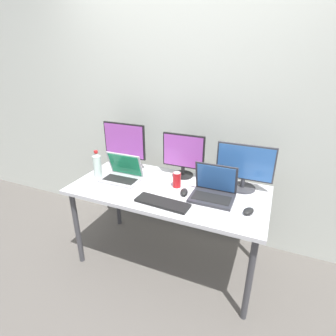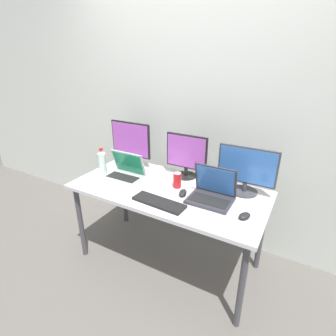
{
  "view_description": "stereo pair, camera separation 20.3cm",
  "coord_description": "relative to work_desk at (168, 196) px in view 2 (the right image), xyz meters",
  "views": [
    {
      "loc": [
        0.73,
        -1.71,
        1.73
      ],
      "look_at": [
        0.0,
        0.0,
        0.92
      ],
      "focal_mm": 28.0,
      "sensor_mm": 36.0,
      "label": 1
    },
    {
      "loc": [
        0.91,
        -1.62,
        1.73
      ],
      "look_at": [
        0.0,
        0.0,
        0.92
      ],
      "focal_mm": 28.0,
      "sensor_mm": 36.0,
      "label": 2
    }
  ],
  "objects": [
    {
      "name": "ground_plane",
      "position": [
        0.0,
        0.0,
        -0.67
      ],
      "size": [
        16.0,
        16.0,
        0.0
      ],
      "primitive_type": "plane",
      "color": "#5B5651"
    },
    {
      "name": "laptop_silver",
      "position": [
        -0.42,
        -0.0,
        0.12
      ],
      "size": [
        0.32,
        0.22,
        0.23
      ],
      "color": "#B7B7BC",
      "rests_on": "work_desk"
    },
    {
      "name": "wall_back",
      "position": [
        0.0,
        0.59,
        0.63
      ],
      "size": [
        7.0,
        0.08,
        2.6
      ],
      "primitive_type": "cube",
      "color": "silver",
      "rests_on": "ground"
    },
    {
      "name": "work_desk",
      "position": [
        0.0,
        0.0,
        0.0
      ],
      "size": [
        1.56,
        0.74,
        0.74
      ],
      "color": "#424247",
      "rests_on": "ground"
    },
    {
      "name": "monitor_right",
      "position": [
        0.55,
        0.24,
        0.26
      ],
      "size": [
        0.44,
        0.21,
        0.37
      ],
      "color": "#38383D",
      "rests_on": "work_desk"
    },
    {
      "name": "keyboard_main",
      "position": [
        0.05,
        -0.23,
        0.08
      ],
      "size": [
        0.41,
        0.15,
        0.02
      ],
      "primitive_type": "cube",
      "rotation": [
        0.0,
        0.0,
        -0.07
      ],
      "color": "black",
      "rests_on": "work_desk"
    },
    {
      "name": "soda_can_near_keyboard",
      "position": [
        0.05,
        0.06,
        0.13
      ],
      "size": [
        0.07,
        0.07,
        0.13
      ],
      "color": "red",
      "rests_on": "work_desk"
    },
    {
      "name": "monitor_left",
      "position": [
        -0.55,
        0.26,
        0.29
      ],
      "size": [
        0.42,
        0.19,
        0.42
      ],
      "color": "black",
      "rests_on": "work_desk"
    },
    {
      "name": "mouse_by_keyboard",
      "position": [
        0.64,
        -0.11,
        0.08
      ],
      "size": [
        0.09,
        0.11,
        0.03
      ],
      "primitive_type": "ellipsoid",
      "rotation": [
        0.0,
        0.0,
        -0.39
      ],
      "color": "black",
      "rests_on": "work_desk"
    },
    {
      "name": "mouse_by_laptop",
      "position": [
        0.15,
        -0.03,
        0.08
      ],
      "size": [
        0.08,
        0.12,
        0.04
      ],
      "primitive_type": "ellipsoid",
      "rotation": [
        0.0,
        0.0,
        0.26
      ],
      "color": "black",
      "rests_on": "work_desk"
    },
    {
      "name": "water_bottle",
      "position": [
        -0.65,
        -0.03,
        0.18
      ],
      "size": [
        0.07,
        0.07,
        0.24
      ],
      "color": "silver",
      "rests_on": "work_desk"
    },
    {
      "name": "monitor_center",
      "position": [
        0.02,
        0.28,
        0.26
      ],
      "size": [
        0.37,
        0.18,
        0.38
      ],
      "color": "black",
      "rests_on": "work_desk"
    },
    {
      "name": "laptop_secondary",
      "position": [
        0.37,
        0.01,
        0.12
      ],
      "size": [
        0.32,
        0.24,
        0.25
      ],
      "color": "#2D2D33",
      "rests_on": "work_desk"
    }
  ]
}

